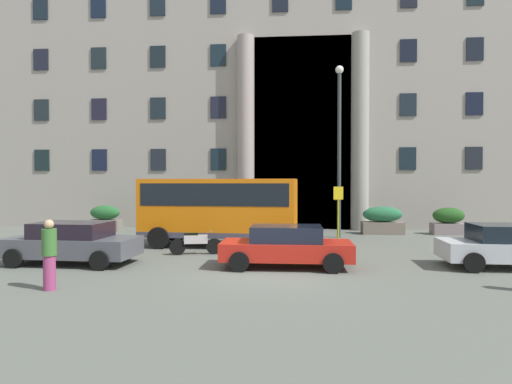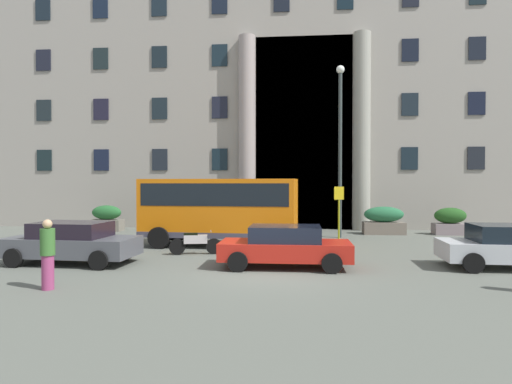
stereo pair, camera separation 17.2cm
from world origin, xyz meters
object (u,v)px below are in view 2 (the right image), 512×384
(parked_hatchback_near, at_px, (285,246))
(orange_minibus, at_px, (220,206))
(scooter_by_planter, at_px, (194,243))
(hedge_planter_west, at_px, (107,219))
(lamppost_plaza_centre, at_px, (340,139))
(pedestrian_man_crossing, at_px, (48,254))
(white_taxi_kerbside, at_px, (510,246))
(hedge_planter_east, at_px, (276,220))
(hedge_planter_entrance_right, at_px, (384,221))
(parked_sedan_far, at_px, (72,242))
(hedge_planter_far_east, at_px, (450,222))
(bus_stop_sign, at_px, (339,207))

(parked_hatchback_near, bearing_deg, orange_minibus, 122.99)
(scooter_by_planter, bearing_deg, hedge_planter_west, 118.82)
(parked_hatchback_near, xyz_separation_m, lamppost_plaza_centre, (2.48, 8.02, 4.20))
(orange_minibus, relative_size, pedestrian_man_crossing, 3.74)
(white_taxi_kerbside, bearing_deg, orange_minibus, 159.78)
(hedge_planter_west, xyz_separation_m, pedestrian_man_crossing, (4.45, -13.48, 0.21))
(hedge_planter_east, xyz_separation_m, lamppost_plaza_centre, (3.24, -1.85, 4.17))
(hedge_planter_east, relative_size, hedge_planter_entrance_right, 0.73)
(hedge_planter_east, bearing_deg, pedestrian_man_crossing, -111.08)
(hedge_planter_east, height_order, parked_sedan_far, hedge_planter_east)
(orange_minibus, xyz_separation_m, parked_hatchback_near, (2.93, -4.55, -1.02))
(hedge_planter_far_east, relative_size, lamppost_plaza_centre, 0.20)
(hedge_planter_west, height_order, parked_sedan_far, hedge_planter_west)
(hedge_planter_far_east, distance_m, hedge_planter_west, 18.75)
(bus_stop_sign, height_order, lamppost_plaza_centre, lamppost_plaza_centre)
(orange_minibus, distance_m, pedestrian_man_crossing, 8.67)
(parked_hatchback_near, bearing_deg, parked_sedan_far, -179.75)
(hedge_planter_entrance_right, height_order, parked_hatchback_near, hedge_planter_entrance_right)
(hedge_planter_far_east, relative_size, scooter_by_planter, 0.88)
(hedge_planter_far_east, relative_size, hedge_planter_entrance_right, 0.79)
(orange_minibus, bearing_deg, pedestrian_man_crossing, -106.54)
(hedge_planter_entrance_right, bearing_deg, orange_minibus, -146.56)
(hedge_planter_far_east, height_order, lamppost_plaza_centre, lamppost_plaza_centre)
(hedge_planter_east, height_order, white_taxi_kerbside, hedge_planter_east)
(orange_minibus, bearing_deg, parked_hatchback_near, -53.43)
(orange_minibus, relative_size, hedge_planter_west, 3.80)
(orange_minibus, height_order, lamppost_plaza_centre, lamppost_plaza_centre)
(hedge_planter_entrance_right, relative_size, pedestrian_man_crossing, 1.21)
(hedge_planter_east, relative_size, lamppost_plaza_centre, 0.19)
(hedge_planter_west, xyz_separation_m, parked_sedan_far, (3.21, -9.95, 0.02))
(hedge_planter_entrance_right, height_order, scooter_by_planter, hedge_planter_entrance_right)
(parked_sedan_far, height_order, scooter_by_planter, parked_sedan_far)
(hedge_planter_east, xyz_separation_m, parked_hatchback_near, (0.76, -9.86, -0.03))
(orange_minibus, relative_size, parked_hatchback_near, 1.60)
(bus_stop_sign, xyz_separation_m, parked_hatchback_near, (-2.30, -6.57, -0.89))
(scooter_by_planter, bearing_deg, parked_hatchback_near, -45.48)
(parked_hatchback_near, relative_size, lamppost_plaza_centre, 0.49)
(scooter_by_planter, bearing_deg, hedge_planter_east, 57.31)
(hedge_planter_west, xyz_separation_m, lamppost_plaza_centre, (12.85, -1.92, 4.19))
(pedestrian_man_crossing, relative_size, lamppost_plaza_centre, 0.21)
(parked_sedan_far, bearing_deg, lamppost_plaza_centre, 42.78)
(bus_stop_sign, relative_size, lamppost_plaza_centre, 0.30)
(bus_stop_sign, xyz_separation_m, parked_sedan_far, (-9.46, -6.58, -0.86))
(hedge_planter_east, height_order, pedestrian_man_crossing, pedestrian_man_crossing)
(orange_minibus, bearing_deg, white_taxi_kerbside, -18.52)
(white_taxi_kerbside, bearing_deg, parked_sedan_far, -176.14)
(bus_stop_sign, xyz_separation_m, pedestrian_man_crossing, (-8.22, -10.12, -0.67))
(orange_minibus, height_order, hedge_planter_east, orange_minibus)
(hedge_planter_far_east, height_order, scooter_by_planter, hedge_planter_far_east)
(pedestrian_man_crossing, bearing_deg, hedge_planter_east, -163.11)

